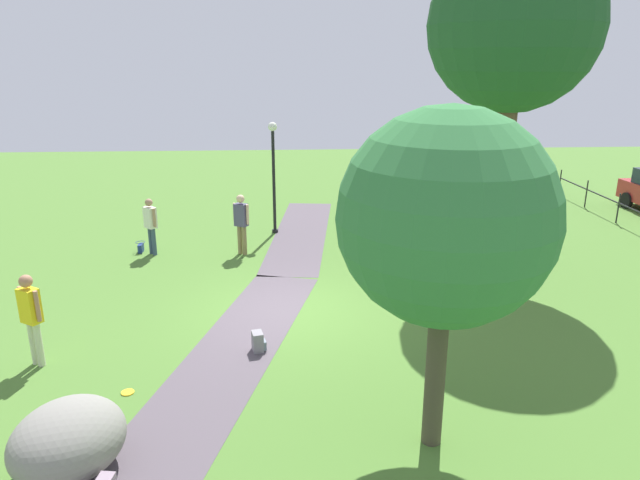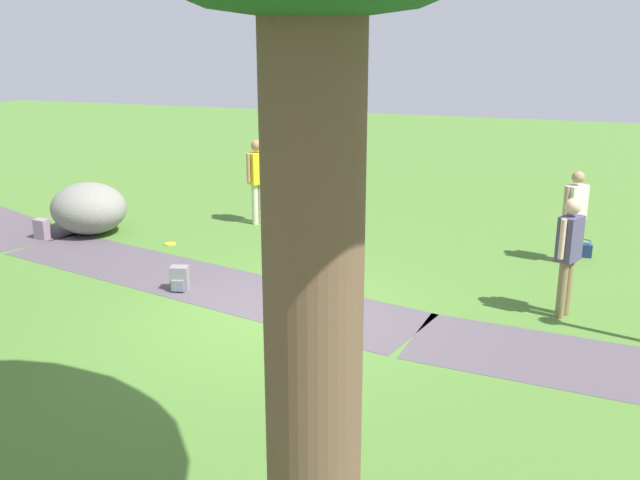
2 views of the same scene
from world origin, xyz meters
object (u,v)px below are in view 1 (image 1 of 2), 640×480
object	(u,v)px
man_near_boulder	(241,220)
frisbee_on_grass	(128,392)
passerby_on_path	(31,313)
woman_with_handbag	(151,222)
handbag_on_grass	(141,247)
large_shade_tree	(514,29)
lamp_post	(273,166)
lawn_boulder	(68,440)
young_tree_near_path	(446,219)
spare_backpack_on_lawn	(258,342)

from	to	relation	value
man_near_boulder	frisbee_on_grass	xyz separation A→B (m)	(7.24, -1.47, -1.03)
passerby_on_path	man_near_boulder	bearing A→B (deg)	151.28
woman_with_handbag	handbag_on_grass	distance (m)	0.95
large_shade_tree	lamp_post	bearing A→B (deg)	-122.51
lawn_boulder	woman_with_handbag	world-z (taller)	woman_with_handbag
lamp_post	lawn_boulder	bearing A→B (deg)	-13.08
handbag_on_grass	frisbee_on_grass	bearing A→B (deg)	11.56
young_tree_near_path	man_near_boulder	world-z (taller)	young_tree_near_path
passerby_on_path	spare_backpack_on_lawn	xyz separation A→B (m)	(-0.28, 4.09, -0.86)
young_tree_near_path	frisbee_on_grass	world-z (taller)	young_tree_near_path
handbag_on_grass	spare_backpack_on_lawn	world-z (taller)	spare_backpack_on_lawn
lamp_post	man_near_boulder	size ratio (longest dim) A/B	2.01
young_tree_near_path	lamp_post	bearing A→B (deg)	-167.11
large_shade_tree	young_tree_near_path	xyz separation A→B (m)	(7.18, -3.43, -2.69)
man_near_boulder	handbag_on_grass	distance (m)	3.18
woman_with_handbag	spare_backpack_on_lawn	bearing A→B (deg)	28.91
passerby_on_path	handbag_on_grass	xyz separation A→B (m)	(-6.54, 0.35, -0.91)
large_shade_tree	spare_backpack_on_lawn	xyz separation A→B (m)	(4.23, -6.14, -5.97)
large_shade_tree	passerby_on_path	size ratio (longest dim) A/B	4.63
lamp_post	handbag_on_grass	distance (m)	4.79
man_near_boulder	frisbee_on_grass	size ratio (longest dim) A/B	8.02
lamp_post	passerby_on_path	xyz separation A→B (m)	(8.30, -4.29, -1.16)
lawn_boulder	man_near_boulder	world-z (taller)	man_near_boulder
young_tree_near_path	man_near_boulder	bearing A→B (deg)	-158.79
handbag_on_grass	large_shade_tree	bearing A→B (deg)	78.41
handbag_on_grass	lawn_boulder	bearing A→B (deg)	7.80
large_shade_tree	passerby_on_path	distance (m)	12.29
young_tree_near_path	large_shade_tree	bearing A→B (deg)	154.47
man_near_boulder	spare_backpack_on_lawn	bearing A→B (deg)	6.92
large_shade_tree	woman_with_handbag	size ratio (longest dim) A/B	4.99
passerby_on_path	frisbee_on_grass	distance (m)	2.43
man_near_boulder	spare_backpack_on_lawn	xyz separation A→B (m)	(5.88, 0.71, -0.85)
young_tree_near_path	man_near_boulder	size ratio (longest dim) A/B	2.78
large_shade_tree	frisbee_on_grass	size ratio (longest dim) A/B	37.47
lawn_boulder	woman_with_handbag	distance (m)	9.39
large_shade_tree	frisbee_on_grass	bearing A→B (deg)	-56.08
lamp_post	lawn_boulder	distance (m)	11.75
lawn_boulder	spare_backpack_on_lawn	bearing A→B (deg)	143.71
lawn_boulder	man_near_boulder	bearing A→B (deg)	169.42
young_tree_near_path	lawn_boulder	distance (m)	5.94
lawn_boulder	handbag_on_grass	bearing A→B (deg)	-172.20
lamp_post	woman_with_handbag	world-z (taller)	lamp_post
lamp_post	woman_with_handbag	xyz separation A→B (m)	(1.99, -3.53, -1.25)
woman_with_handbag	young_tree_near_path	bearing A→B (deg)	33.95
lamp_post	lawn_boulder	xyz separation A→B (m)	(11.32, -2.63, -1.70)
large_shade_tree	lamp_post	xyz separation A→B (m)	(-3.78, -5.94, -3.95)
lawn_boulder	young_tree_near_path	bearing A→B (deg)	94.06
young_tree_near_path	passerby_on_path	world-z (taller)	young_tree_near_path
woman_with_handbag	spare_backpack_on_lawn	world-z (taller)	woman_with_handbag
young_tree_near_path	lamp_post	xyz separation A→B (m)	(-10.96, -2.51, -1.25)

